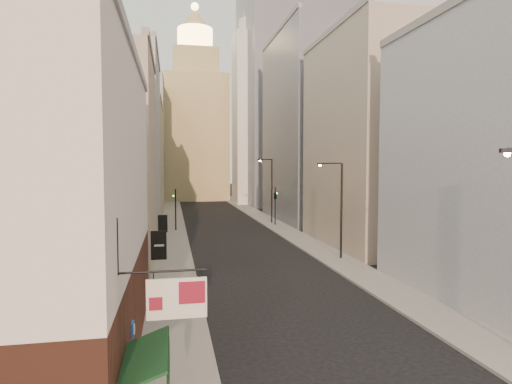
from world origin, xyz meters
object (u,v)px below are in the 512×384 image
Objects in this scene: streetlamp_mid at (339,205)px; streetlamp_far at (270,187)px; traffic_light_left at (176,202)px; clock_tower at (196,123)px; traffic_light_right at (275,195)px; white_tower at (254,113)px.

streetlamp_far is at bearing 115.41° from streetlamp_mid.
streetlamp_far is 1.73× the size of traffic_light_left.
clock_tower is 49.56m from traffic_light_right.
traffic_light_right is (7.45, -47.04, -13.71)m from clock_tower.
streetlamp_mid is at bearing 124.04° from traffic_light_left.
traffic_light_right is at bearing -96.13° from white_tower.
traffic_light_right is (-0.33, 20.57, -0.63)m from streetlamp_mid.
traffic_light_right is at bearing -171.21° from traffic_light_left.
streetlamp_mid is at bearing 70.49° from traffic_light_right.
streetlamp_mid is 22.48m from traffic_light_left.
traffic_light_right is (0.18, -1.93, -1.01)m from streetlamp_far.
streetlamp_far reaches higher than traffic_light_left.
traffic_light_left and traffic_light_right have the same top height.
white_tower is 8.30× the size of traffic_light_right.
streetlamp_far is at bearing -105.00° from traffic_light_right.
white_tower is at bearing -116.56° from traffic_light_right.
streetlamp_mid is (-3.21, -53.61, -14.05)m from white_tower.
streetlamp_mid is 0.92× the size of streetlamp_far.
traffic_light_left is at bearing 149.43° from streetlamp_mid.
clock_tower is 8.98× the size of traffic_light_left.
streetlamp_far is 2.18m from traffic_light_right.
white_tower is (11.00, -14.00, 0.97)m from clock_tower.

